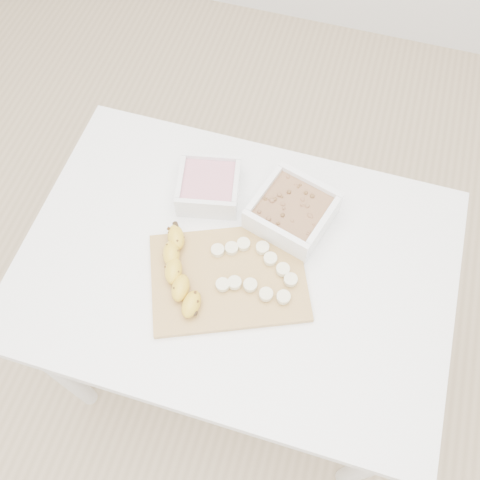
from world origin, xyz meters
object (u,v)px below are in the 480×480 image
(banana, at_px, (181,272))
(bowl_granola, at_px, (292,212))
(bowl_yogurt, at_px, (209,186))
(cutting_board, at_px, (229,277))
(table, at_px, (237,280))

(banana, bearing_deg, bowl_granola, 28.03)
(bowl_yogurt, relative_size, bowl_granola, 0.80)
(cutting_board, relative_size, banana, 1.57)
(table, xyz_separation_m, banana, (-0.11, -0.07, 0.13))
(table, bearing_deg, cutting_board, -97.43)
(bowl_yogurt, xyz_separation_m, banana, (0.01, -0.24, -0.00))
(table, bearing_deg, banana, -145.81)
(bowl_yogurt, height_order, banana, bowl_yogurt)
(table, height_order, cutting_board, cutting_board)
(cutting_board, bearing_deg, bowl_yogurt, 118.66)
(table, relative_size, banana, 4.51)
(bowl_yogurt, bearing_deg, bowl_granola, -4.86)
(table, relative_size, bowl_yogurt, 5.83)
(cutting_board, bearing_deg, table, 82.57)
(bowl_yogurt, bearing_deg, cutting_board, -61.34)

